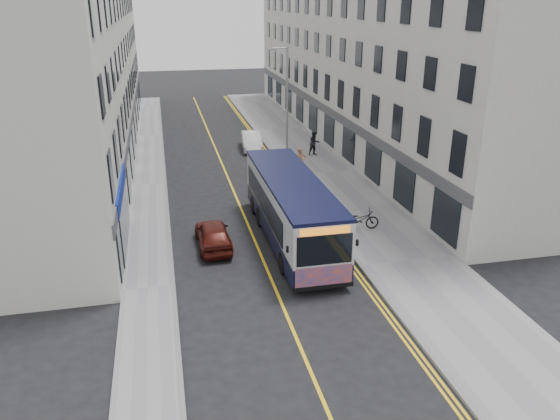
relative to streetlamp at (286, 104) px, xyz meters
name	(u,v)px	position (x,y,z in m)	size (l,w,h in m)	color
ground	(265,264)	(-4.17, -14.00, -4.38)	(140.00, 140.00, 0.00)	black
pavement_east	(323,173)	(2.08, -2.00, -4.32)	(4.50, 64.00, 0.12)	gray
pavement_west	(149,185)	(-9.17, -2.00, -4.32)	(2.00, 64.00, 0.12)	gray
kerb_east	(290,175)	(-0.17, -2.00, -4.32)	(0.18, 64.00, 0.13)	slate
kerb_west	(165,184)	(-8.17, -2.00, -4.32)	(0.18, 64.00, 0.13)	slate
road_centre_line	(229,180)	(-4.17, -2.00, -4.38)	(0.12, 64.00, 0.01)	yellow
road_dbl_yellow_inner	(283,177)	(-0.62, -2.00, -4.38)	(0.10, 64.00, 0.01)	yellow
road_dbl_yellow_outer	(286,177)	(-0.42, -2.00, -4.38)	(0.10, 64.00, 0.01)	yellow
terrace_east	(357,57)	(7.33, 7.00, 2.12)	(6.00, 46.00, 13.00)	silver
terrace_west	(84,64)	(-13.17, 7.00, 2.12)	(6.00, 46.00, 13.00)	beige
streetlamp	(286,104)	(0.00, 0.00, 0.00)	(1.32, 0.18, 8.00)	gray
city_bus	(291,207)	(-2.46, -11.81, -2.68)	(2.51, 10.74, 3.12)	black
bicycle	(360,220)	(1.12, -11.49, -3.75)	(0.68, 1.94, 1.02)	black
pedestrian_near	(301,162)	(0.41, -2.46, -3.32)	(0.69, 0.45, 1.88)	#9C6546
pedestrian_far	(314,143)	(2.65, 2.25, -3.38)	(0.86, 0.67, 1.77)	black
car_white	(252,141)	(-1.47, 5.29, -3.72)	(1.40, 4.01, 1.32)	silver
car_maroon	(213,235)	(-6.17, -11.76, -3.75)	(1.50, 3.73, 1.27)	#4A110C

